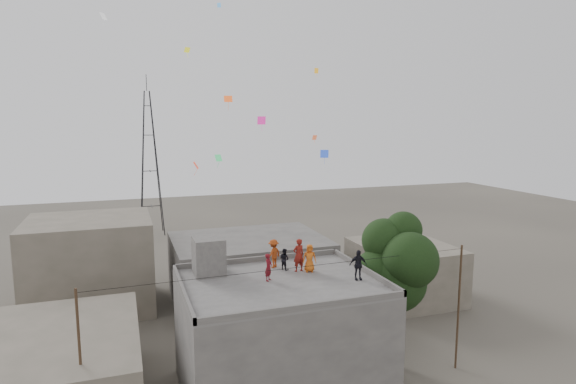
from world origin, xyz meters
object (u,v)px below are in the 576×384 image
at_px(stair_head_box, 209,256).
at_px(tree, 398,265).
at_px(person_red_adult, 299,255).
at_px(person_dark_adult, 358,265).
at_px(transmission_tower, 150,163).

distance_m(stair_head_box, tree, 10.80).
xyz_separation_m(stair_head_box, person_red_adult, (4.74, -1.24, -0.08)).
bearing_deg(person_red_adult, person_dark_adult, 124.97).
distance_m(tree, person_red_adult, 5.95).
height_order(stair_head_box, transmission_tower, transmission_tower).
distance_m(stair_head_box, person_red_adult, 4.90).
distance_m(tree, person_dark_adult, 3.82).
bearing_deg(tree, transmission_tower, 106.09).
xyz_separation_m(transmission_tower, person_dark_adult, (7.98, -40.98, -2.17)).
height_order(tree, person_red_adult, tree).
relative_size(stair_head_box, tree, 0.22).
bearing_deg(transmission_tower, stair_head_box, -88.77).
xyz_separation_m(tree, person_red_adult, (-5.82, 0.77, 0.92)).
xyz_separation_m(person_red_adult, person_dark_adult, (2.44, -2.34, -0.13)).
bearing_deg(person_dark_adult, tree, 33.11).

